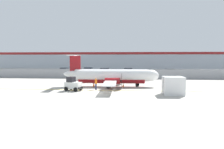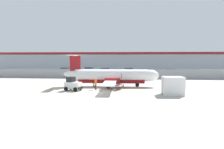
% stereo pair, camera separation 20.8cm
% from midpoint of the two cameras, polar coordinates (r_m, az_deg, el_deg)
% --- Properties ---
extents(ground_plane, '(140.00, 140.00, 0.01)m').
position_cam_midpoint_polar(ground_plane, '(27.67, -3.10, -4.52)').
color(ground_plane, '#ADA89E').
extents(perimeter_fence, '(98.00, 0.10, 2.10)m').
position_cam_midpoint_polar(perimeter_fence, '(43.34, -0.19, 0.32)').
color(perimeter_fence, gray).
rests_on(perimeter_fence, ground).
extents(parking_lot_strip, '(98.00, 17.00, 0.12)m').
position_cam_midpoint_polar(parking_lot_strip, '(54.85, 0.86, 0.14)').
color(parking_lot_strip, '#38383A').
rests_on(parking_lot_strip, ground).
extents(background_building, '(91.00, 8.10, 6.50)m').
position_cam_midpoint_polar(background_building, '(73.14, 1.87, 3.79)').
color(background_building, '#A8B2BC').
rests_on(background_building, ground).
extents(commuter_airplane, '(14.95, 16.04, 4.92)m').
position_cam_midpoint_polar(commuter_airplane, '(31.11, 0.15, -0.52)').
color(commuter_airplane, white).
rests_on(commuter_airplane, ground).
extents(baggage_tug, '(2.56, 1.95, 1.88)m').
position_cam_midpoint_polar(baggage_tug, '(27.76, -11.31, -2.80)').
color(baggage_tug, silver).
rests_on(baggage_tug, ground).
extents(ground_crew_worker, '(0.43, 0.54, 1.70)m').
position_cam_midpoint_polar(ground_crew_worker, '(28.11, -4.83, -2.43)').
color(ground_crew_worker, '#191E4C').
rests_on(ground_crew_worker, ground).
extents(cargo_container, '(2.48, 2.09, 2.20)m').
position_cam_midpoint_polar(cargo_container, '(25.29, 16.85, -3.08)').
color(cargo_container, silver).
rests_on(cargo_container, ground).
extents(traffic_cone_near_left, '(0.36, 0.36, 0.64)m').
position_cam_midpoint_polar(traffic_cone_near_left, '(31.76, -1.20, -2.75)').
color(traffic_cone_near_left, orange).
rests_on(traffic_cone_near_left, ground).
extents(traffic_cone_near_right, '(0.36, 0.36, 0.64)m').
position_cam_midpoint_polar(traffic_cone_near_right, '(31.59, -5.43, -2.81)').
color(traffic_cone_near_right, orange).
rests_on(traffic_cone_near_right, ground).
extents(traffic_cone_far_left, '(0.36, 0.36, 0.64)m').
position_cam_midpoint_polar(traffic_cone_far_left, '(30.71, 3.04, -3.01)').
color(traffic_cone_far_left, orange).
rests_on(traffic_cone_far_left, ground).
extents(parked_car_0, '(4.32, 2.26, 1.58)m').
position_cam_midpoint_polar(parked_car_0, '(59.48, -13.66, 1.17)').
color(parked_car_0, silver).
rests_on(parked_car_0, parking_lot_strip).
extents(parked_car_1, '(4.36, 2.36, 1.58)m').
position_cam_midpoint_polar(parked_car_1, '(60.00, -7.00, 1.30)').
color(parked_car_1, gray).
rests_on(parked_car_1, parking_lot_strip).
extents(parked_car_2, '(4.26, 2.13, 1.58)m').
position_cam_midpoint_polar(parked_car_2, '(55.54, -2.34, 1.06)').
color(parked_car_2, black).
rests_on(parked_car_2, parking_lot_strip).
extents(parked_car_3, '(4.34, 2.31, 1.58)m').
position_cam_midpoint_polar(parked_car_3, '(55.40, 4.61, 1.03)').
color(parked_car_3, gray).
rests_on(parked_car_3, parking_lot_strip).
extents(parked_car_4, '(4.29, 2.19, 1.58)m').
position_cam_midpoint_polar(parked_car_4, '(49.88, 9.90, 0.57)').
color(parked_car_4, navy).
rests_on(parked_car_4, parking_lot_strip).
extents(parked_car_5, '(4.29, 2.18, 1.58)m').
position_cam_midpoint_polar(parked_car_5, '(52.97, 16.17, 0.69)').
color(parked_car_5, red).
rests_on(parked_car_5, parking_lot_strip).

